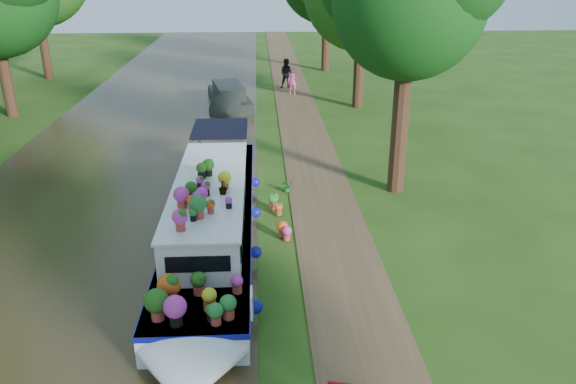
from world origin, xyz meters
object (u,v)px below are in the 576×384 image
Objects in this scene: plant_boat at (211,218)px; second_boat at (229,97)px; pedestrian_dark at (287,74)px; pedestrian_pink at (293,81)px.

second_boat is at bearing 90.81° from plant_boat.
second_boat is 5.49m from pedestrian_dark.
plant_boat reaches higher than second_boat.
plant_boat is 16.35m from second_boat.
pedestrian_pink is 1.65m from pedestrian_dark.
plant_boat is at bearing -100.22° from second_boat.
pedestrian_dark reaches higher than pedestrian_pink.
pedestrian_dark is at bearing 40.63° from second_boat.
second_boat is 4.13× the size of pedestrian_pink.
pedestrian_dark is (3.39, 4.29, 0.45)m from second_boat.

